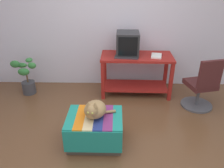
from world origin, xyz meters
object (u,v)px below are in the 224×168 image
object	(u,v)px
ottoman_with_blanket	(95,130)
potted_plant	(27,79)
cat	(95,109)
desk	(136,68)
office_chair	(202,87)
keyboard	(126,57)
tv_monitor	(128,44)
book	(156,56)

from	to	relation	value
ottoman_with_blanket	potted_plant	distance (m)	1.92
ottoman_with_blanket	cat	bearing A→B (deg)	-16.84
desk	office_chair	world-z (taller)	office_chair
desk	keyboard	bearing A→B (deg)	-144.99
tv_monitor	potted_plant	distance (m)	1.95
keyboard	tv_monitor	bearing A→B (deg)	87.79
book	cat	world-z (taller)	book
desk	ottoman_with_blanket	xyz separation A→B (m)	(-0.63, -1.40, -0.30)
keyboard	ottoman_with_blanket	world-z (taller)	keyboard
keyboard	book	xyz separation A→B (m)	(0.52, 0.08, 0.00)
cat	potted_plant	xyz separation A→B (m)	(-1.39, 1.33, -0.22)
book	ottoman_with_blanket	bearing A→B (deg)	-114.18
book	cat	xyz separation A→B (m)	(-0.96, -1.36, -0.24)
keyboard	book	world-z (taller)	book
office_chair	tv_monitor	bearing A→B (deg)	-38.38
tv_monitor	book	distance (m)	0.54
cat	desk	bearing A→B (deg)	78.23
keyboard	potted_plant	size ratio (longest dim) A/B	0.59
desk	book	bearing A→B (deg)	-7.44
keyboard	office_chair	xyz separation A→B (m)	(1.22, -0.37, -0.37)
desk	office_chair	xyz separation A→B (m)	(1.04, -0.50, -0.12)
book	potted_plant	xyz separation A→B (m)	(-2.34, -0.02, -0.45)
ottoman_with_blanket	desk	bearing A→B (deg)	65.72
ottoman_with_blanket	office_chair	size ratio (longest dim) A/B	0.80
desk	ottoman_with_blanket	bearing A→B (deg)	-113.22
cat	office_chair	bearing A→B (deg)	40.83
ottoman_with_blanket	cat	distance (m)	0.32
keyboard	cat	size ratio (longest dim) A/B	0.94
cat	office_chair	distance (m)	1.89
tv_monitor	office_chair	size ratio (longest dim) A/B	0.48
tv_monitor	cat	size ratio (longest dim) A/B	1.00
desk	potted_plant	distance (m)	2.02
ottoman_with_blanket	cat	size ratio (longest dim) A/B	1.67
cat	ottoman_with_blanket	bearing A→B (deg)	175.28
cat	book	bearing A→B (deg)	66.91
keyboard	potted_plant	distance (m)	1.88
desk	cat	size ratio (longest dim) A/B	2.97
desk	cat	world-z (taller)	desk
book	potted_plant	size ratio (longest dim) A/B	0.37
desk	tv_monitor	bearing A→B (deg)	169.73
office_chair	desk	bearing A→B (deg)	-40.25
desk	tv_monitor	size ratio (longest dim) A/B	2.98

